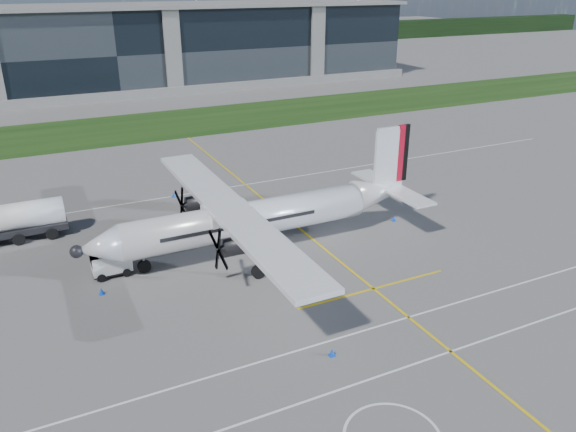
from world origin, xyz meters
name	(u,v)px	position (x,y,z in m)	size (l,w,h in m)	color
ground	(164,139)	(0.00, 40.00, 0.00)	(400.00, 400.00, 0.00)	slate
grass_strip	(151,126)	(0.00, 48.00, 0.02)	(400.00, 18.00, 0.04)	#15340E
terminal_building	(107,50)	(0.00, 80.00, 7.50)	(120.00, 20.00, 15.00)	black
tree_line	(73,44)	(0.00, 140.00, 3.00)	(400.00, 6.00, 6.00)	black
yellow_taxiway_centerline	(277,211)	(3.00, 10.00, 0.01)	(0.20, 70.00, 0.01)	yellow
white_lane_line	(409,366)	(0.00, -14.00, 0.01)	(90.00, 0.15, 0.01)	white
turboprop_aircraft	(259,198)	(-1.58, 3.44, 4.35)	(27.99, 29.03, 8.71)	white
fuel_tanker_truck	(6,223)	(-19.78, 13.80, 1.59)	(8.46, 2.75, 3.17)	white
baggage_tug	(111,263)	(-13.10, 4.20, 0.89)	(2.97, 1.78, 1.78)	white
ground_crew_person	(127,248)	(-11.60, 6.11, 0.96)	(0.78, 0.56, 1.92)	#F25907
safety_cone_nose_port	(101,291)	(-14.28, 1.62, 0.25)	(0.36, 0.36, 0.50)	blue
safety_cone_tail	(394,218)	(11.40, 3.24, 0.25)	(0.36, 0.36, 0.50)	blue
safety_cone_portwing	(332,352)	(-3.43, -11.29, 0.25)	(0.36, 0.36, 0.50)	blue
safety_cone_stbdwing	(174,195)	(-4.78, 17.78, 0.25)	(0.36, 0.36, 0.50)	blue
safety_cone_nose_stbd	(96,269)	(-14.12, 5.04, 0.25)	(0.36, 0.36, 0.50)	blue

